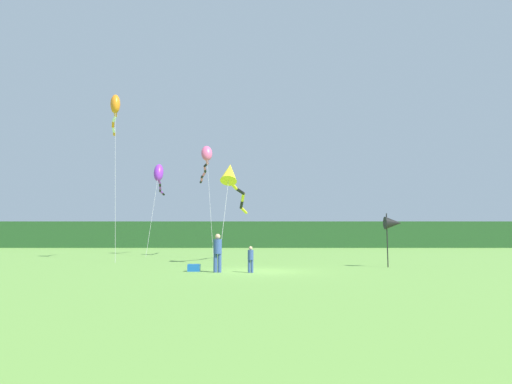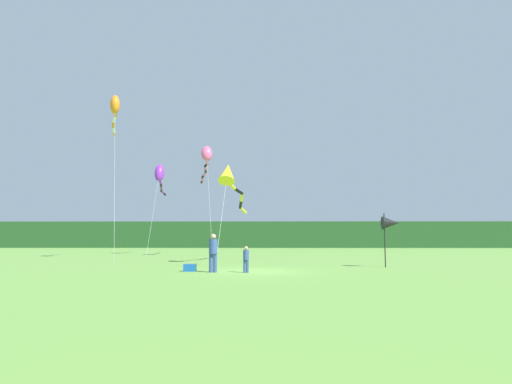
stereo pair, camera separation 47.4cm
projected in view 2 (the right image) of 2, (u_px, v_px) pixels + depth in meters
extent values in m
plane|color=#6B9E42|center=(254.00, 271.00, 20.32)|extent=(120.00, 120.00, 0.00)
cube|color=#234C23|center=(259.00, 235.00, 65.28)|extent=(108.00, 2.96, 3.92)
cylinder|color=#334C8C|center=(211.00, 263.00, 19.72)|extent=(0.18, 0.18, 0.84)
cylinder|color=#334C8C|center=(215.00, 263.00, 19.72)|extent=(0.18, 0.18, 0.84)
cylinder|color=#334C8C|center=(213.00, 246.00, 19.80)|extent=(0.39, 0.39, 0.67)
sphere|color=tan|center=(213.00, 237.00, 19.84)|extent=(0.25, 0.25, 0.25)
cylinder|color=#334C8C|center=(245.00, 266.00, 19.52)|extent=(0.12, 0.12, 0.57)
cylinder|color=#334C8C|center=(247.00, 266.00, 19.52)|extent=(0.12, 0.12, 0.57)
cylinder|color=#334C8C|center=(246.00, 255.00, 19.57)|extent=(0.26, 0.26, 0.45)
sphere|color=tan|center=(246.00, 248.00, 19.60)|extent=(0.17, 0.17, 0.17)
cube|color=#1959B2|center=(190.00, 268.00, 20.29)|extent=(0.57, 0.42, 0.34)
cylinder|color=black|center=(385.00, 240.00, 23.04)|extent=(0.06, 0.06, 2.88)
cone|color=black|center=(391.00, 223.00, 23.13)|extent=(0.90, 0.70, 0.70)
cylinder|color=#B2B2B2|center=(222.00, 217.00, 24.45)|extent=(0.38, 3.13, 5.53)
cone|color=yellow|center=(227.00, 173.00, 26.28)|extent=(1.19, 1.62, 1.60)
cylinder|color=yellow|center=(231.00, 185.00, 26.80)|extent=(0.57, 1.30, 0.54)
cylinder|color=black|center=(238.00, 191.00, 27.93)|extent=(0.63, 1.26, 0.39)
cylinder|color=yellow|center=(242.00, 197.00, 29.10)|extent=(0.32, 1.31, 0.55)
cylinder|color=black|center=(241.00, 204.00, 30.29)|extent=(0.34, 1.32, 0.60)
cylinder|color=yellow|center=(243.00, 210.00, 31.46)|extent=(0.55, 1.30, 0.49)
cylinder|color=#B2B2B2|center=(210.00, 202.00, 32.89)|extent=(1.13, 4.64, 8.51)
ellipsoid|color=#E5598C|center=(207.00, 153.00, 35.64)|extent=(1.15, 1.33, 1.51)
cylinder|color=#E5598C|center=(207.00, 162.00, 35.92)|extent=(0.21, 0.76, 0.40)
cylinder|color=black|center=(206.00, 165.00, 36.56)|extent=(0.51, 0.74, 0.32)
cylinder|color=#E5598C|center=(205.00, 168.00, 37.21)|extent=(0.25, 0.76, 0.36)
cylinder|color=black|center=(206.00, 171.00, 37.89)|extent=(0.26, 0.75, 0.32)
cylinder|color=#E5598C|center=(205.00, 174.00, 38.54)|extent=(0.46, 0.77, 0.39)
cylinder|color=black|center=(203.00, 176.00, 39.18)|extent=(0.42, 0.75, 0.30)
cylinder|color=#E5598C|center=(202.00, 179.00, 39.84)|extent=(0.30, 0.77, 0.39)
cylinder|color=black|center=(202.00, 182.00, 40.51)|extent=(0.38, 0.75, 0.30)
cylinder|color=#B2B2B2|center=(153.00, 212.00, 36.97)|extent=(0.19, 4.53, 7.49)
ellipsoid|color=purple|center=(159.00, 173.00, 39.60)|extent=(0.91, 1.50, 1.93)
cylinder|color=purple|center=(160.00, 182.00, 39.88)|extent=(0.22, 0.77, 0.38)
cylinder|color=black|center=(161.00, 185.00, 40.57)|extent=(0.34, 0.79, 0.38)
cylinder|color=purple|center=(161.00, 187.00, 41.25)|extent=(0.33, 0.79, 0.39)
cylinder|color=black|center=(161.00, 190.00, 41.94)|extent=(0.38, 0.79, 0.35)
cylinder|color=purple|center=(162.00, 192.00, 42.63)|extent=(0.24, 0.75, 0.28)
cylinder|color=black|center=(164.00, 194.00, 43.33)|extent=(0.24, 0.76, 0.33)
cylinder|color=#B2B2B2|center=(115.00, 178.00, 29.10)|extent=(1.35, 2.95, 11.15)
ellipsoid|color=orange|center=(115.00, 105.00, 31.15)|extent=(1.12, 1.39, 1.57)
cylinder|color=orange|center=(115.00, 114.00, 31.44)|extent=(0.37, 0.78, 0.30)
cylinder|color=white|center=(114.00, 119.00, 32.08)|extent=(0.58, 0.78, 0.41)
cylinder|color=orange|center=(113.00, 124.00, 32.71)|extent=(0.46, 0.81, 0.44)
cylinder|color=white|center=(114.00, 130.00, 33.39)|extent=(0.35, 0.81, 0.40)
cylinder|color=orange|center=(115.00, 134.00, 34.07)|extent=(0.40, 0.78, 0.29)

